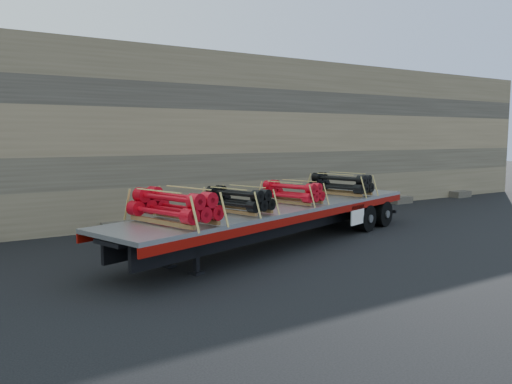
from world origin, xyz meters
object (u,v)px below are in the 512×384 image
Objects in this scene: trailer at (279,225)px; bundle_rear at (341,184)px; bundle_midfront at (238,200)px; bundle_midrear at (292,193)px; bundle_front at (174,207)px.

bundle_rear reaches higher than trailer.
bundle_rear reaches higher than bundle_midfront.
bundle_rear is (3.69, 1.18, 1.04)m from trailer.
trailer is at bearing -0.00° from bundle_midfront.
bundle_midrear is 3.18m from bundle_rear.
bundle_midfront is (2.33, 0.74, -0.07)m from bundle_front.
bundle_midrear is (0.67, 0.21, 1.00)m from trailer.
bundle_rear is at bearing 0.00° from bundle_front.
bundle_midrear is at bearing 0.00° from bundle_midfront.
bundle_front is 1.21× the size of bundle_midrear.
bundle_midfront reaches higher than bundle_midrear.
bundle_midfront is at bearing 180.00° from bundle_midrear.
bundle_front reaches higher than trailer.
bundle_midfront reaches higher than trailer.
trailer is 4.55m from bundle_front.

